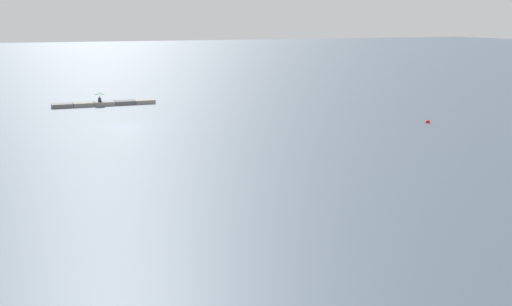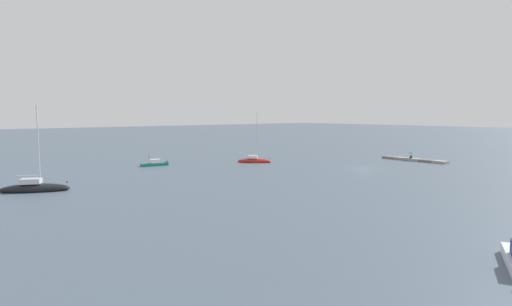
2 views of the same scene
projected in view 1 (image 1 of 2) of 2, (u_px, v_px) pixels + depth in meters
The scene contains 5 objects.
ground_plane at pixel (126, 127), 65.58m from camera, with size 500.00×500.00×0.00m, color #475666.
seawall_pier at pixel (104, 104), 81.57m from camera, with size 13.70×1.95×0.52m.
person_seated_blue_left at pixel (100, 100), 81.17m from camera, with size 0.41×0.62×0.73m.
umbrella_open_green at pixel (99, 94), 80.99m from camera, with size 1.32×1.32×1.29m.
mooring_buoy_near at pixel (428, 122), 68.00m from camera, with size 0.50×0.50×0.50m.
Camera 1 is at (10.21, 65.37, 11.62)m, focal length 42.12 mm.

